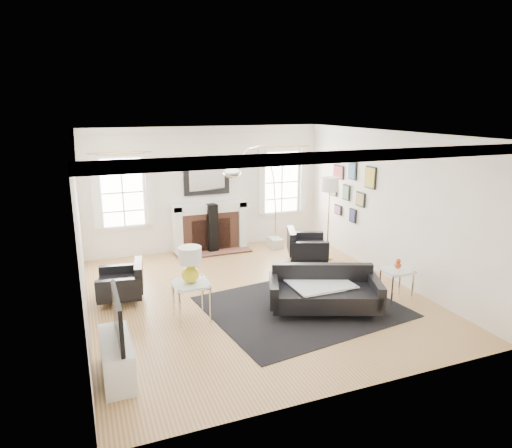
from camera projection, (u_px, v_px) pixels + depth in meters
name	position (u px, v px, depth m)	size (l,w,h in m)	color
floor	(254.00, 295.00, 8.02)	(6.00, 6.00, 0.00)	#9A6940
back_wall	(206.00, 189.00, 10.37)	(5.50, 0.04, 2.80)	white
front_wall	(353.00, 280.00, 4.96)	(5.50, 0.04, 2.80)	white
left_wall	(79.00, 235.00, 6.69)	(0.04, 6.00, 2.80)	white
right_wall	(389.00, 206.00, 8.63)	(0.04, 6.00, 2.80)	white
ceiling	(254.00, 134.00, 7.31)	(5.50, 6.00, 0.02)	white
crown_molding	(254.00, 137.00, 7.32)	(5.50, 6.00, 0.12)	white
fireplace	(210.00, 227.00, 10.39)	(1.70, 0.69, 1.11)	white
mantel_mirror	(207.00, 178.00, 10.26)	(1.05, 0.07, 0.75)	black
window_left	(122.00, 192.00, 9.65)	(1.24, 0.15, 1.62)	white
window_right	(281.00, 182.00, 10.95)	(1.24, 0.15, 1.62)	white
gallery_wall	(350.00, 188.00, 9.75)	(0.04, 1.73, 1.29)	black
tv_unit	(117.00, 353.00, 5.54)	(0.35, 1.00, 1.09)	white
area_rug	(302.00, 307.00, 7.56)	(2.98, 2.48, 0.01)	black
sofa	(324.00, 292.00, 7.37)	(1.93, 1.39, 0.58)	black
armchair_left	(123.00, 284.00, 7.72)	(0.84, 0.91, 0.55)	black
armchair_right	(305.00, 248.00, 9.62)	(1.03, 1.09, 0.59)	black
coffee_table	(317.00, 282.00, 7.53)	(0.99, 0.99, 0.44)	silver
side_table_left	(191.00, 289.00, 7.01)	(0.55, 0.55, 0.61)	silver
nesting_table	(397.00, 276.00, 7.73)	(0.50, 0.42, 0.55)	silver
gourd_lamp	(190.00, 262.00, 6.90)	(0.36, 0.36, 0.57)	yellow
orange_vase	(398.00, 264.00, 7.68)	(0.11, 0.11, 0.18)	#BD3A18
arc_floor_lamp	(256.00, 197.00, 9.61)	(1.79, 1.66, 2.54)	white
stick_floor_lamp	(330.00, 189.00, 9.56)	(0.36, 0.36, 1.78)	#BC9641
speaker_tower	(212.00, 228.00, 10.27)	(0.22, 0.22, 1.11)	black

